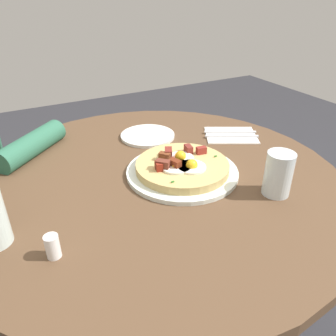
{
  "coord_description": "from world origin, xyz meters",
  "views": [
    {
      "loc": [
        0.71,
        -0.34,
        1.2
      ],
      "look_at": [
        0.02,
        0.04,
        0.75
      ],
      "focal_mm": 35.59,
      "sensor_mm": 36.0,
      "label": 1
    }
  ],
  "objects_px": {
    "pizza_plate": "(182,172)",
    "water_glass": "(278,174)",
    "dining_table": "(155,224)",
    "salt_shaker": "(53,246)",
    "knife": "(230,132)",
    "bread_plate": "(148,136)",
    "breakfast_pizza": "(182,166)",
    "fork": "(232,136)"
  },
  "relations": [
    {
      "from": "pizza_plate",
      "to": "water_glass",
      "type": "distance_m",
      "value": 0.25
    },
    {
      "from": "dining_table",
      "to": "salt_shaker",
      "type": "xyz_separation_m",
      "value": [
        0.19,
        -0.31,
        0.2
      ]
    },
    {
      "from": "salt_shaker",
      "to": "knife",
      "type": "bearing_deg",
      "value": 115.34
    },
    {
      "from": "bread_plate",
      "to": "water_glass",
      "type": "relative_size",
      "value": 1.64
    },
    {
      "from": "water_glass",
      "to": "breakfast_pizza",
      "type": "bearing_deg",
      "value": -140.66
    },
    {
      "from": "dining_table",
      "to": "bread_plate",
      "type": "xyz_separation_m",
      "value": [
        -0.24,
        0.09,
        0.18
      ]
    },
    {
      "from": "bread_plate",
      "to": "pizza_plate",
      "type": "bearing_deg",
      "value": -4.56
    },
    {
      "from": "water_glass",
      "to": "fork",
      "type": "bearing_deg",
      "value": 160.65
    },
    {
      "from": "fork",
      "to": "knife",
      "type": "xyz_separation_m",
      "value": [
        -0.03,
        0.02,
        0.0
      ]
    },
    {
      "from": "fork",
      "to": "salt_shaker",
      "type": "height_order",
      "value": "salt_shaker"
    },
    {
      "from": "pizza_plate",
      "to": "fork",
      "type": "bearing_deg",
      "value": 115.27
    },
    {
      "from": "knife",
      "to": "salt_shaker",
      "type": "relative_size",
      "value": 3.62
    },
    {
      "from": "bread_plate",
      "to": "dining_table",
      "type": "bearing_deg",
      "value": -21.48
    },
    {
      "from": "pizza_plate",
      "to": "water_glass",
      "type": "height_order",
      "value": "water_glass"
    },
    {
      "from": "pizza_plate",
      "to": "breakfast_pizza",
      "type": "bearing_deg",
      "value": -87.22
    },
    {
      "from": "pizza_plate",
      "to": "breakfast_pizza",
      "type": "distance_m",
      "value": 0.02
    },
    {
      "from": "water_glass",
      "to": "bread_plate",
      "type": "bearing_deg",
      "value": -163.69
    },
    {
      "from": "dining_table",
      "to": "salt_shaker",
      "type": "height_order",
      "value": "salt_shaker"
    },
    {
      "from": "breakfast_pizza",
      "to": "salt_shaker",
      "type": "xyz_separation_m",
      "value": [
        0.16,
        -0.38,
        -0.0
      ]
    },
    {
      "from": "pizza_plate",
      "to": "knife",
      "type": "distance_m",
      "value": 0.33
    },
    {
      "from": "breakfast_pizza",
      "to": "bread_plate",
      "type": "bearing_deg",
      "value": 175.12
    },
    {
      "from": "bread_plate",
      "to": "water_glass",
      "type": "height_order",
      "value": "water_glass"
    },
    {
      "from": "breakfast_pizza",
      "to": "water_glass",
      "type": "relative_size",
      "value": 2.28
    },
    {
      "from": "breakfast_pizza",
      "to": "fork",
      "type": "height_order",
      "value": "breakfast_pizza"
    },
    {
      "from": "bread_plate",
      "to": "knife",
      "type": "height_order",
      "value": "bread_plate"
    },
    {
      "from": "pizza_plate",
      "to": "salt_shaker",
      "type": "height_order",
      "value": "salt_shaker"
    },
    {
      "from": "knife",
      "to": "salt_shaker",
      "type": "bearing_deg",
      "value": -126.27
    },
    {
      "from": "knife",
      "to": "water_glass",
      "type": "relative_size",
      "value": 1.61
    },
    {
      "from": "knife",
      "to": "salt_shaker",
      "type": "height_order",
      "value": "salt_shaker"
    },
    {
      "from": "dining_table",
      "to": "salt_shaker",
      "type": "bearing_deg",
      "value": -58.61
    },
    {
      "from": "water_glass",
      "to": "salt_shaker",
      "type": "relative_size",
      "value": 2.25
    },
    {
      "from": "pizza_plate",
      "to": "fork",
      "type": "distance_m",
      "value": 0.3
    },
    {
      "from": "dining_table",
      "to": "bread_plate",
      "type": "relative_size",
      "value": 5.67
    },
    {
      "from": "fork",
      "to": "breakfast_pizza",
      "type": "bearing_deg",
      "value": -126.46
    },
    {
      "from": "breakfast_pizza",
      "to": "knife",
      "type": "height_order",
      "value": "breakfast_pizza"
    },
    {
      "from": "knife",
      "to": "fork",
      "type": "bearing_deg",
      "value": -90.0
    },
    {
      "from": "bread_plate",
      "to": "water_glass",
      "type": "distance_m",
      "value": 0.49
    },
    {
      "from": "fork",
      "to": "dining_table",
      "type": "bearing_deg",
      "value": -135.83
    },
    {
      "from": "dining_table",
      "to": "fork",
      "type": "bearing_deg",
      "value": 105.79
    },
    {
      "from": "dining_table",
      "to": "knife",
      "type": "xyz_separation_m",
      "value": [
        -0.13,
        0.36,
        0.18
      ]
    },
    {
      "from": "knife",
      "to": "pizza_plate",
      "type": "bearing_deg",
      "value": -122.62
    },
    {
      "from": "water_glass",
      "to": "pizza_plate",
      "type": "bearing_deg",
      "value": -140.95
    }
  ]
}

